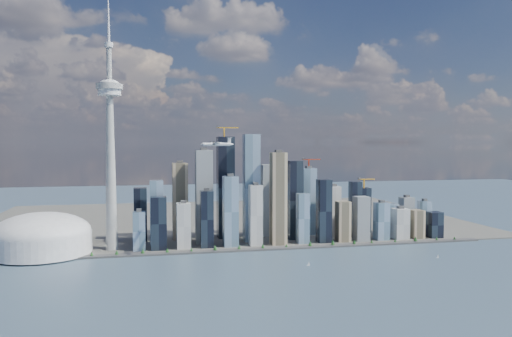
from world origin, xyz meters
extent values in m
plane|color=#2F4352|center=(0.00, 0.00, 0.00)|extent=(4000.00, 4000.00, 0.00)
cube|color=#383838|center=(0.00, 250.00, 2.00)|extent=(1100.00, 22.00, 4.00)
cube|color=#4C4C47|center=(0.00, 700.00, 1.50)|extent=(1400.00, 900.00, 3.00)
cylinder|color=#3F2D1E|center=(-476.67, 250.00, 5.20)|extent=(1.00, 1.00, 2.40)
cone|color=#194117|center=(-476.67, 250.00, 8.80)|extent=(7.20, 7.20, 8.00)
cylinder|color=#3F2D1E|center=(-390.00, 250.00, 5.20)|extent=(1.00, 1.00, 2.40)
cone|color=#194117|center=(-390.00, 250.00, 8.80)|extent=(7.20, 7.20, 8.00)
cylinder|color=#3F2D1E|center=(-303.33, 250.00, 5.20)|extent=(1.00, 1.00, 2.40)
cone|color=#194117|center=(-303.33, 250.00, 8.80)|extent=(7.20, 7.20, 8.00)
cylinder|color=#3F2D1E|center=(-216.67, 250.00, 5.20)|extent=(1.00, 1.00, 2.40)
cone|color=#194117|center=(-216.67, 250.00, 8.80)|extent=(7.20, 7.20, 8.00)
cylinder|color=#3F2D1E|center=(-130.00, 250.00, 5.20)|extent=(1.00, 1.00, 2.40)
cone|color=#194117|center=(-130.00, 250.00, 8.80)|extent=(7.20, 7.20, 8.00)
cylinder|color=#3F2D1E|center=(-43.33, 250.00, 5.20)|extent=(1.00, 1.00, 2.40)
cone|color=#194117|center=(-43.33, 250.00, 8.80)|extent=(7.20, 7.20, 8.00)
cylinder|color=#3F2D1E|center=(43.33, 250.00, 5.20)|extent=(1.00, 1.00, 2.40)
cone|color=#194117|center=(43.33, 250.00, 8.80)|extent=(7.20, 7.20, 8.00)
cylinder|color=#3F2D1E|center=(130.00, 250.00, 5.20)|extent=(1.00, 1.00, 2.40)
cone|color=#194117|center=(130.00, 250.00, 8.80)|extent=(7.20, 7.20, 8.00)
cylinder|color=#3F2D1E|center=(216.67, 250.00, 5.20)|extent=(1.00, 1.00, 2.40)
cone|color=#194117|center=(216.67, 250.00, 8.80)|extent=(7.20, 7.20, 8.00)
cylinder|color=#3F2D1E|center=(303.33, 250.00, 5.20)|extent=(1.00, 1.00, 2.40)
cone|color=#194117|center=(303.33, 250.00, 8.80)|extent=(7.20, 7.20, 8.00)
cylinder|color=#3F2D1E|center=(390.00, 250.00, 5.20)|extent=(1.00, 1.00, 2.40)
cone|color=#194117|center=(390.00, 250.00, 8.80)|extent=(7.20, 7.20, 8.00)
cylinder|color=#3F2D1E|center=(476.67, 250.00, 5.20)|extent=(1.00, 1.00, 2.40)
cone|color=#194117|center=(476.67, 250.00, 8.80)|extent=(7.20, 7.20, 8.00)
cube|color=black|center=(-200.00, 290.00, 60.69)|extent=(34.00, 34.00, 115.39)
cube|color=#69889F|center=(-200.00, 340.00, 76.43)|extent=(30.00, 30.00, 146.86)
cube|color=#AFAEAA|center=(-150.00, 290.00, 52.83)|extent=(30.00, 30.00, 99.65)
cube|color=tan|center=(-150.00, 395.00, 94.79)|extent=(36.00, 36.00, 183.57)
cube|color=slate|center=(-95.00, 340.00, 110.52)|extent=(38.00, 38.00, 215.04)
cube|color=black|center=(-95.00, 290.00, 65.94)|extent=(28.00, 28.00, 125.88)
cube|color=#69889F|center=(-40.00, 290.00, 81.67)|extent=(32.00, 32.00, 157.35)
cube|color=black|center=(-40.00, 395.00, 126.25)|extent=(40.00, 40.00, 246.51)
cube|color=#69889F|center=(15.00, 340.00, 128.88)|extent=(36.00, 36.00, 251.75)
cube|color=#AFAEAA|center=(15.00, 290.00, 71.18)|extent=(28.00, 28.00, 136.37)
cube|color=tan|center=(70.00, 290.00, 107.90)|extent=(34.00, 34.00, 209.79)
cube|color=slate|center=(70.00, 395.00, 92.16)|extent=(30.00, 30.00, 178.33)
cube|color=black|center=(125.00, 340.00, 97.41)|extent=(32.00, 32.00, 188.82)
cube|color=#69889F|center=(125.00, 290.00, 60.69)|extent=(26.00, 26.00, 115.39)
cube|color=black|center=(175.00, 290.00, 76.43)|extent=(30.00, 30.00, 146.86)
cube|color=#69889F|center=(175.00, 395.00, 86.92)|extent=(34.00, 34.00, 167.84)
cube|color=#AFAEAA|center=(225.00, 340.00, 65.94)|extent=(28.00, 28.00, 125.88)
cube|color=tan|center=(225.00, 290.00, 50.20)|extent=(30.00, 30.00, 94.41)
cube|color=slate|center=(275.00, 290.00, 55.45)|extent=(32.00, 32.00, 104.90)
cube|color=black|center=(275.00, 340.00, 71.18)|extent=(26.00, 26.00, 136.37)
cube|color=#69889F|center=(325.00, 290.00, 47.58)|extent=(30.00, 30.00, 89.16)
cube|color=black|center=(325.00, 395.00, 60.69)|extent=(28.00, 28.00, 115.39)
cube|color=#69889F|center=(375.00, 340.00, 42.34)|extent=(30.00, 30.00, 78.67)
cube|color=#AFAEAA|center=(375.00, 290.00, 39.71)|extent=(34.00, 34.00, 73.43)
cube|color=tan|center=(420.00, 290.00, 37.09)|extent=(28.00, 28.00, 68.18)
cube|color=slate|center=(420.00, 340.00, 50.20)|extent=(30.00, 30.00, 94.41)
cube|color=black|center=(465.00, 290.00, 34.47)|extent=(32.00, 32.00, 62.94)
cube|color=#69889F|center=(465.00, 340.00, 44.96)|extent=(26.00, 26.00, 83.92)
cube|color=black|center=(-240.00, 395.00, 65.94)|extent=(30.00, 30.00, 125.88)
cube|color=#69889F|center=(-240.00, 290.00, 44.96)|extent=(26.00, 26.00, 83.92)
cube|color=orange|center=(-40.00, 395.00, 260.51)|extent=(3.00, 3.00, 22.00)
cube|color=orange|center=(-31.75, 395.00, 271.51)|extent=(55.00, 2.20, 2.20)
cube|color=#383838|center=(-56.50, 395.00, 273.51)|extent=(6.00, 4.00, 4.00)
cube|color=#9E2A16|center=(175.00, 395.00, 181.84)|extent=(3.00, 3.00, 22.00)
cube|color=#9E2A16|center=(182.20, 395.00, 192.84)|extent=(48.00, 2.20, 2.20)
cube|color=#383838|center=(160.60, 395.00, 194.84)|extent=(6.00, 4.00, 4.00)
cube|color=orange|center=(325.00, 395.00, 129.39)|extent=(3.00, 3.00, 22.00)
cube|color=orange|center=(331.75, 395.00, 140.39)|extent=(45.00, 2.20, 2.20)
cube|color=#383838|center=(311.50, 395.00, 142.39)|extent=(6.00, 4.00, 4.00)
cone|color=gray|center=(-300.00, 310.00, 173.00)|extent=(26.00, 26.00, 340.00)
cylinder|color=silver|center=(-300.00, 310.00, 343.00)|extent=(48.00, 48.00, 14.00)
cylinder|color=gray|center=(-300.00, 310.00, 355.00)|extent=(56.00, 56.00, 12.00)
ellipsoid|color=silver|center=(-300.00, 310.00, 363.00)|extent=(40.00, 40.00, 14.00)
cylinder|color=gray|center=(-300.00, 310.00, 403.00)|extent=(11.00, 11.00, 80.00)
cylinder|color=silver|center=(-300.00, 310.00, 443.00)|extent=(18.00, 18.00, 10.00)
cone|color=silver|center=(-300.00, 310.00, 501.00)|extent=(7.00, 7.00, 105.00)
cylinder|color=silver|center=(-440.00, 300.00, 25.00)|extent=(200.00, 200.00, 44.00)
ellipsoid|color=silver|center=(-440.00, 300.00, 47.00)|extent=(200.00, 200.00, 84.00)
cylinder|color=silver|center=(-90.79, 153.09, 232.17)|extent=(55.38, 15.87, 6.77)
cone|color=silver|center=(-118.96, 148.32, 232.17)|extent=(8.43, 7.91, 6.77)
cone|color=silver|center=(-61.58, 158.04, 232.17)|extent=(11.56, 8.45, 6.77)
cube|color=silver|center=(-92.88, 152.74, 235.76)|extent=(18.25, 59.84, 1.06)
cylinder|color=silver|center=(-90.93, 141.26, 234.07)|extent=(12.11, 5.70, 3.81)
cylinder|color=silver|center=(-94.82, 164.21, 234.07)|extent=(12.11, 5.70, 3.81)
cylinder|color=#3F3F3F|center=(-97.19, 140.20, 234.07)|extent=(1.73, 8.40, 8.46)
cylinder|color=#3F3F3F|center=(-101.08, 163.15, 234.07)|extent=(1.73, 8.40, 8.46)
cube|color=silver|center=(-64.71, 157.51, 238.94)|extent=(5.98, 1.82, 11.64)
cube|color=silver|center=(-64.71, 157.51, 244.86)|extent=(7.77, 19.56, 0.74)
cube|color=white|center=(77.98, 96.62, 0.39)|extent=(6.07, 2.48, 0.79)
cylinder|color=#999999|center=(77.98, 96.62, 4.92)|extent=(0.24, 0.24, 8.85)
cube|color=white|center=(355.71, 101.98, 0.35)|extent=(5.45, 2.75, 0.70)
cylinder|color=#999999|center=(355.71, 101.98, 4.36)|extent=(0.21, 0.21, 7.85)
camera|label=1|loc=(-215.90, -805.13, 235.71)|focal=35.00mm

